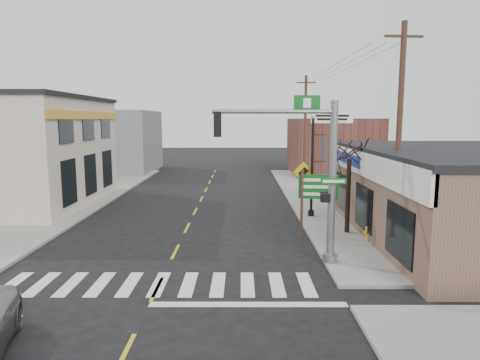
{
  "coord_description": "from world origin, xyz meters",
  "views": [
    {
      "loc": [
        2.78,
        -13.45,
        5.57
      ],
      "look_at": [
        2.74,
        5.85,
        2.8
      ],
      "focal_mm": 32.0,
      "sensor_mm": 36.0,
      "label": 1
    }
  ],
  "objects_px": {
    "utility_pole_near": "(399,133)",
    "utility_pole_far": "(305,129)",
    "lamp_post": "(313,157)",
    "bare_tree": "(350,145)",
    "dance_center_sign": "(332,129)",
    "traffic_signal_pole": "(313,165)",
    "guide_sign": "(318,194)",
    "fire_hydrant": "(368,232)"
  },
  "relations": [
    {
      "from": "traffic_signal_pole",
      "to": "fire_hydrant",
      "type": "height_order",
      "value": "traffic_signal_pole"
    },
    {
      "from": "fire_hydrant",
      "to": "dance_center_sign",
      "type": "distance_m",
      "value": 11.58
    },
    {
      "from": "dance_center_sign",
      "to": "utility_pole_far",
      "type": "distance_m",
      "value": 6.55
    },
    {
      "from": "lamp_post",
      "to": "bare_tree",
      "type": "bearing_deg",
      "value": -71.63
    },
    {
      "from": "guide_sign",
      "to": "fire_hydrant",
      "type": "distance_m",
      "value": 2.8
    },
    {
      "from": "lamp_post",
      "to": "utility_pole_far",
      "type": "height_order",
      "value": "utility_pole_far"
    },
    {
      "from": "bare_tree",
      "to": "utility_pole_near",
      "type": "distance_m",
      "value": 2.54
    },
    {
      "from": "bare_tree",
      "to": "guide_sign",
      "type": "bearing_deg",
      "value": -151.55
    },
    {
      "from": "fire_hydrant",
      "to": "bare_tree",
      "type": "xyz_separation_m",
      "value": [
        -0.58,
        1.43,
        3.85
      ]
    },
    {
      "from": "traffic_signal_pole",
      "to": "bare_tree",
      "type": "bearing_deg",
      "value": 57.78
    },
    {
      "from": "dance_center_sign",
      "to": "bare_tree",
      "type": "bearing_deg",
      "value": -102.9
    },
    {
      "from": "guide_sign",
      "to": "utility_pole_near",
      "type": "xyz_separation_m",
      "value": [
        3.19,
        -1.02,
        2.82
      ]
    },
    {
      "from": "traffic_signal_pole",
      "to": "dance_center_sign",
      "type": "distance_m",
      "value": 14.12
    },
    {
      "from": "fire_hydrant",
      "to": "utility_pole_near",
      "type": "height_order",
      "value": "utility_pole_near"
    },
    {
      "from": "traffic_signal_pole",
      "to": "bare_tree",
      "type": "height_order",
      "value": "traffic_signal_pole"
    },
    {
      "from": "lamp_post",
      "to": "dance_center_sign",
      "type": "xyz_separation_m",
      "value": [
        2.19,
        5.79,
        1.4
      ]
    },
    {
      "from": "traffic_signal_pole",
      "to": "guide_sign",
      "type": "relative_size",
      "value": 2.0
    },
    {
      "from": "utility_pole_near",
      "to": "bare_tree",
      "type": "bearing_deg",
      "value": 125.67
    },
    {
      "from": "utility_pole_near",
      "to": "utility_pole_far",
      "type": "relative_size",
      "value": 1.05
    },
    {
      "from": "guide_sign",
      "to": "lamp_post",
      "type": "relative_size",
      "value": 0.55
    },
    {
      "from": "traffic_signal_pole",
      "to": "utility_pole_near",
      "type": "distance_m",
      "value": 4.85
    },
    {
      "from": "lamp_post",
      "to": "bare_tree",
      "type": "height_order",
      "value": "lamp_post"
    },
    {
      "from": "bare_tree",
      "to": "utility_pole_far",
      "type": "relative_size",
      "value": 0.6
    },
    {
      "from": "traffic_signal_pole",
      "to": "dance_center_sign",
      "type": "height_order",
      "value": "traffic_signal_pole"
    },
    {
      "from": "guide_sign",
      "to": "utility_pole_far",
      "type": "bearing_deg",
      "value": 91.86
    },
    {
      "from": "guide_sign",
      "to": "lamp_post",
      "type": "height_order",
      "value": "lamp_post"
    },
    {
      "from": "traffic_signal_pole",
      "to": "fire_hydrant",
      "type": "xyz_separation_m",
      "value": [
        3.05,
        2.91,
        -3.38
      ]
    },
    {
      "from": "dance_center_sign",
      "to": "utility_pole_near",
      "type": "distance_m",
      "value": 11.2
    },
    {
      "from": "guide_sign",
      "to": "lamp_post",
      "type": "xyz_separation_m",
      "value": [
        0.49,
        4.37,
        1.3
      ]
    },
    {
      "from": "utility_pole_far",
      "to": "traffic_signal_pole",
      "type": "bearing_deg",
      "value": -92.33
    },
    {
      "from": "utility_pole_far",
      "to": "lamp_post",
      "type": "bearing_deg",
      "value": -90.92
    },
    {
      "from": "lamp_post",
      "to": "utility_pole_near",
      "type": "bearing_deg",
      "value": -62.66
    },
    {
      "from": "traffic_signal_pole",
      "to": "lamp_post",
      "type": "height_order",
      "value": "traffic_signal_pole"
    },
    {
      "from": "fire_hydrant",
      "to": "lamp_post",
      "type": "xyz_separation_m",
      "value": [
        -1.69,
        4.93,
        2.95
      ]
    },
    {
      "from": "guide_sign",
      "to": "utility_pole_near",
      "type": "relative_size",
      "value": 0.33
    },
    {
      "from": "dance_center_sign",
      "to": "utility_pole_near",
      "type": "bearing_deg",
      "value": -93.69
    },
    {
      "from": "traffic_signal_pole",
      "to": "guide_sign",
      "type": "distance_m",
      "value": 3.97
    },
    {
      "from": "guide_sign",
      "to": "dance_center_sign",
      "type": "relative_size",
      "value": 0.51
    },
    {
      "from": "lamp_post",
      "to": "utility_pole_far",
      "type": "bearing_deg",
      "value": 84.62
    },
    {
      "from": "bare_tree",
      "to": "utility_pole_far",
      "type": "xyz_separation_m",
      "value": [
        0.23,
        15.79,
        0.39
      ]
    },
    {
      "from": "traffic_signal_pole",
      "to": "utility_pole_far",
      "type": "distance_m",
      "value": 20.32
    },
    {
      "from": "dance_center_sign",
      "to": "utility_pole_near",
      "type": "height_order",
      "value": "utility_pole_near"
    }
  ]
}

